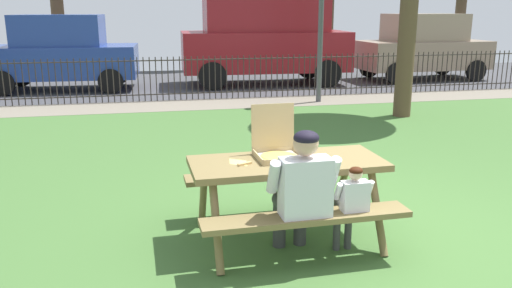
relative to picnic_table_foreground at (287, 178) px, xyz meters
The scene contains 12 objects.
ground 2.29m from the picnic_table_foreground, 64.53° to the left, with size 28.00×12.07×0.02m, color #436C33.
cobblestone_walkway 7.41m from the picnic_table_foreground, 82.62° to the left, with size 28.00×1.40×0.01m, color gray.
street_asphalt 11.22m from the picnic_table_foreground, 85.14° to the left, with size 28.00×6.26×0.01m, color #424247.
picnic_table_foreground is the anchor object (origin of this frame).
pizza_box_open 0.31m from the picnic_table_foreground, 112.73° to the left, with size 0.44×0.47×0.48m.
pizza_slice_on_table 0.48m from the picnic_table_foreground, behind, with size 0.21×0.26×0.02m.
adult_at_table 0.51m from the picnic_table_foreground, 90.88° to the right, with size 0.61×0.60×1.19m.
child_at_table 0.68m from the picnic_table_foreground, 49.86° to the right, with size 0.34×0.33×0.85m.
iron_fence_streetside 8.09m from the picnic_table_foreground, 83.25° to the left, with size 23.70×0.03×1.04m.
parked_car_far_left 10.85m from the picnic_table_foreground, 108.34° to the left, with size 3.99×2.01×1.98m.
parked_car_left 10.54m from the picnic_table_foreground, 78.30° to the left, with size 4.77×2.22×2.46m.
parked_car_center 12.51m from the picnic_table_foreground, 55.42° to the left, with size 3.97×1.97×1.98m.
Camera 1 is at (-2.19, -4.46, 2.14)m, focal length 36.65 mm.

